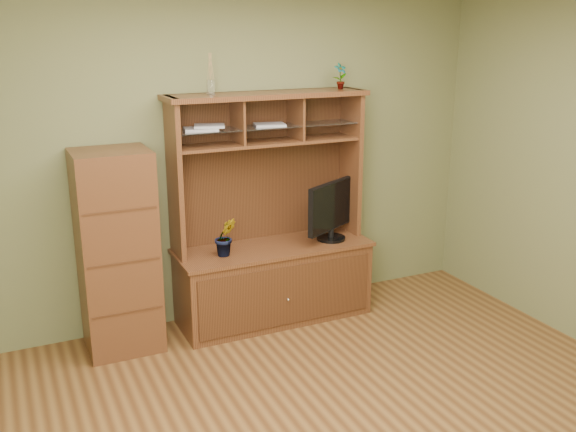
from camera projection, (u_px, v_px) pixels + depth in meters
room at (358, 223)px, 3.55m from camera, size 4.54×4.04×2.74m
media_hutch at (272, 259)px, 5.38m from camera, size 1.66×0.61×1.90m
monitor at (332, 210)px, 5.41m from camera, size 0.58×0.35×0.50m
orchid_plant at (225, 237)px, 5.05m from camera, size 0.18×0.15×0.31m
top_plant at (340, 76)px, 5.30m from camera, size 0.12×0.09×0.21m
reed_diffuser at (211, 78)px, 4.84m from camera, size 0.06×0.06×0.31m
magazines at (226, 127)px, 4.99m from camera, size 0.86×0.24×0.04m
side_cabinet at (117, 252)px, 4.80m from camera, size 0.55×0.50×1.55m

